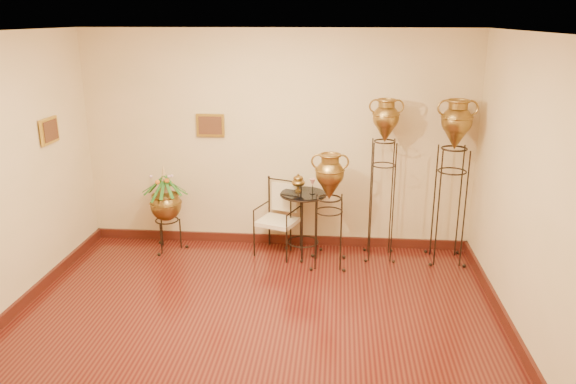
# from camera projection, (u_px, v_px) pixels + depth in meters

# --- Properties ---
(ground) EXTENTS (5.00, 5.00, 0.00)m
(ground) POSITION_uv_depth(u_px,v_px,m) (249.00, 345.00, 5.22)
(ground) COLOR #562014
(ground) RESTS_ON ground
(room_shell) EXTENTS (5.02, 5.02, 2.81)m
(room_shell) POSITION_uv_depth(u_px,v_px,m) (244.00, 165.00, 4.71)
(room_shell) COLOR beige
(room_shell) RESTS_ON ground
(amphora_tall) EXTENTS (0.46, 0.46, 2.03)m
(amphora_tall) POSITION_uv_depth(u_px,v_px,m) (383.00, 179.00, 6.84)
(amphora_tall) COLOR black
(amphora_tall) RESTS_ON ground
(amphora_mid) EXTENTS (0.55, 0.55, 2.04)m
(amphora_mid) POSITION_uv_depth(u_px,v_px,m) (451.00, 181.00, 6.75)
(amphora_mid) COLOR black
(amphora_mid) RESTS_ON ground
(amphora_short) EXTENTS (0.49, 0.49, 1.43)m
(amphora_short) POSITION_uv_depth(u_px,v_px,m) (329.00, 210.00, 6.72)
(amphora_short) COLOR black
(amphora_short) RESTS_ON ground
(planter_urn) EXTENTS (0.78, 0.78, 1.18)m
(planter_urn) POSITION_uv_depth(u_px,v_px,m) (166.00, 202.00, 7.19)
(planter_urn) COLOR black
(planter_urn) RESTS_ON ground
(armchair) EXTENTS (0.67, 0.65, 0.94)m
(armchair) POSITION_uv_depth(u_px,v_px,m) (278.00, 219.00, 7.12)
(armchair) COLOR black
(armchair) RESTS_ON ground
(side_table) EXTENTS (0.63, 0.63, 1.04)m
(side_table) POSITION_uv_depth(u_px,v_px,m) (303.00, 222.00, 7.10)
(side_table) COLOR black
(side_table) RESTS_ON ground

